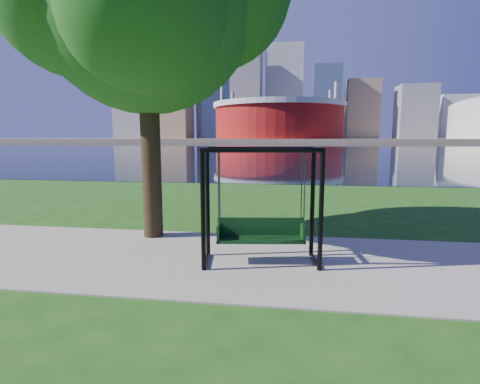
# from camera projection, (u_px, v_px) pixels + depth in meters

# --- Properties ---
(ground) EXTENTS (900.00, 900.00, 0.00)m
(ground) POSITION_uv_depth(u_px,v_px,m) (235.00, 253.00, 7.94)
(ground) COLOR #1E5114
(ground) RESTS_ON ground
(path) EXTENTS (120.00, 4.00, 0.03)m
(path) POSITION_uv_depth(u_px,v_px,m) (231.00, 260.00, 7.45)
(path) COLOR #9E937F
(path) RESTS_ON ground
(river) EXTENTS (900.00, 180.00, 0.02)m
(river) POSITION_uv_depth(u_px,v_px,m) (292.00, 146.00, 107.78)
(river) COLOR black
(river) RESTS_ON ground
(far_bank) EXTENTS (900.00, 228.00, 2.00)m
(far_bank) POSITION_uv_depth(u_px,v_px,m) (295.00, 140.00, 307.33)
(far_bank) COLOR #937F60
(far_bank) RESTS_ON ground
(stadium) EXTENTS (83.00, 83.00, 32.00)m
(stadium) POSITION_uv_depth(u_px,v_px,m) (279.00, 119.00, 237.40)
(stadium) COLOR maroon
(stadium) RESTS_ON far_bank
(skyline) EXTENTS (392.00, 66.00, 96.50)m
(skyline) POSITION_uv_depth(u_px,v_px,m) (291.00, 98.00, 316.07)
(skyline) COLOR gray
(skyline) RESTS_ON far_bank
(swing) EXTENTS (2.31, 1.24, 2.25)m
(swing) POSITION_uv_depth(u_px,v_px,m) (261.00, 208.00, 7.14)
(swing) COLOR black
(swing) RESTS_ON ground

